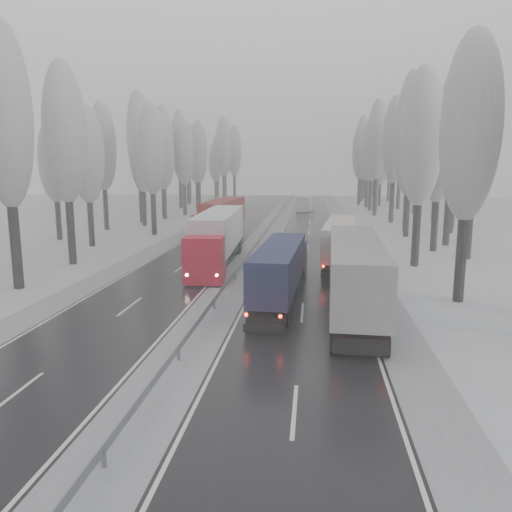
% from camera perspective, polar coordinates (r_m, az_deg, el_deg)
% --- Properties ---
extents(ground, '(260.00, 260.00, 0.00)m').
position_cam_1_polar(ground, '(19.27, -12.05, -16.10)').
color(ground, silver).
rests_on(ground, ground).
extents(carriageway_right, '(7.50, 200.00, 0.03)m').
position_cam_1_polar(carriageway_right, '(47.08, 5.82, -0.15)').
color(carriageway_right, black).
rests_on(carriageway_right, ground).
extents(carriageway_left, '(7.50, 200.00, 0.03)m').
position_cam_1_polar(carriageway_left, '(48.35, -6.72, 0.11)').
color(carriageway_left, black).
rests_on(carriageway_left, ground).
extents(median_slush, '(3.00, 200.00, 0.04)m').
position_cam_1_polar(median_slush, '(47.43, -0.53, -0.01)').
color(median_slush, '#A8ABB0').
rests_on(median_slush, ground).
extents(shoulder_right, '(2.40, 200.00, 0.04)m').
position_cam_1_polar(shoulder_right, '(47.29, 11.83, -0.27)').
color(shoulder_right, '#A8ABB0').
rests_on(shoulder_right, ground).
extents(shoulder_left, '(2.40, 200.00, 0.04)m').
position_cam_1_polar(shoulder_left, '(49.71, -12.28, 0.23)').
color(shoulder_left, '#A8ABB0').
rests_on(shoulder_left, ground).
extents(median_guardrail, '(0.12, 200.00, 0.76)m').
position_cam_1_polar(median_guardrail, '(47.32, -0.54, 0.67)').
color(median_guardrail, slate).
rests_on(median_guardrail, ground).
extents(tree_16, '(3.60, 3.60, 16.53)m').
position_cam_1_polar(tree_16, '(33.37, 23.32, 13.20)').
color(tree_16, black).
rests_on(tree_16, ground).
extents(tree_18, '(3.60, 3.60, 16.58)m').
position_cam_1_polar(tree_18, '(44.27, 18.39, 12.63)').
color(tree_18, black).
rests_on(tree_18, ground).
extents(tree_19, '(3.60, 3.60, 14.57)m').
position_cam_1_polar(tree_19, '(49.45, 23.73, 10.50)').
color(tree_19, black).
rests_on(tree_19, ground).
extents(tree_20, '(3.60, 3.60, 15.71)m').
position_cam_1_polar(tree_20, '(52.91, 20.22, 11.45)').
color(tree_20, black).
rests_on(tree_20, ground).
extents(tree_21, '(3.60, 3.60, 18.62)m').
position_cam_1_polar(tree_21, '(57.41, 21.61, 13.08)').
color(tree_21, black).
rests_on(tree_21, ground).
extents(tree_22, '(3.60, 3.60, 15.86)m').
position_cam_1_polar(tree_22, '(62.95, 17.20, 11.42)').
color(tree_22, black).
rests_on(tree_22, ground).
extents(tree_23, '(3.60, 3.60, 13.55)m').
position_cam_1_polar(tree_23, '(68.21, 21.79, 9.79)').
color(tree_23, black).
rests_on(tree_23, ground).
extents(tree_24, '(3.60, 3.60, 20.49)m').
position_cam_1_polar(tree_24, '(68.58, 17.24, 13.75)').
color(tree_24, black).
rests_on(tree_24, ground).
extents(tree_25, '(3.60, 3.60, 19.44)m').
position_cam_1_polar(tree_25, '(73.94, 22.04, 12.67)').
color(tree_25, black).
rests_on(tree_25, ground).
extents(tree_26, '(3.60, 3.60, 18.78)m').
position_cam_1_polar(tree_26, '(78.56, 15.57, 12.54)').
color(tree_26, black).
rests_on(tree_26, ground).
extents(tree_27, '(3.60, 3.60, 17.62)m').
position_cam_1_polar(tree_27, '(83.80, 20.05, 11.63)').
color(tree_27, black).
rests_on(tree_27, ground).
extents(tree_28, '(3.60, 3.60, 19.62)m').
position_cam_1_polar(tree_28, '(88.99, 13.71, 12.66)').
color(tree_28, black).
rests_on(tree_28, ground).
extents(tree_29, '(3.60, 3.60, 18.11)m').
position_cam_1_polar(tree_29, '(94.05, 17.94, 11.72)').
color(tree_29, black).
rests_on(tree_29, ground).
extents(tree_30, '(3.60, 3.60, 17.86)m').
position_cam_1_polar(tree_30, '(98.65, 13.12, 11.77)').
color(tree_30, black).
rests_on(tree_30, ground).
extents(tree_31, '(3.60, 3.60, 18.58)m').
position_cam_1_polar(tree_31, '(103.43, 16.20, 11.80)').
color(tree_31, black).
rests_on(tree_31, ground).
extents(tree_32, '(3.60, 3.60, 17.33)m').
position_cam_1_polar(tree_32, '(106.11, 12.69, 11.48)').
color(tree_32, black).
rests_on(tree_32, ground).
extents(tree_33, '(3.60, 3.60, 14.33)m').
position_cam_1_polar(tree_33, '(110.42, 14.07, 10.37)').
color(tree_33, black).
rests_on(tree_33, ground).
extents(tree_34, '(3.60, 3.60, 17.63)m').
position_cam_1_polar(tree_34, '(113.10, 11.85, 11.52)').
color(tree_34, black).
rests_on(tree_34, ground).
extents(tree_35, '(3.60, 3.60, 18.25)m').
position_cam_1_polar(tree_35, '(118.24, 16.22, 11.46)').
color(tree_35, black).
rests_on(tree_35, ground).
extents(tree_36, '(3.60, 3.60, 20.23)m').
position_cam_1_polar(tree_36, '(123.07, 12.08, 12.16)').
color(tree_36, black).
rests_on(tree_36, ground).
extents(tree_37, '(3.60, 3.60, 16.37)m').
position_cam_1_polar(tree_37, '(127.80, 15.04, 10.86)').
color(tree_37, black).
rests_on(tree_37, ground).
extents(tree_38, '(3.60, 3.60, 17.97)m').
position_cam_1_polar(tree_38, '(133.70, 12.36, 11.37)').
color(tree_38, black).
rests_on(tree_38, ground).
extents(tree_39, '(3.60, 3.60, 16.19)m').
position_cam_1_polar(tree_39, '(137.96, 13.36, 10.81)').
color(tree_39, black).
rests_on(tree_39, ground).
extents(tree_56, '(3.60, 3.60, 18.12)m').
position_cam_1_polar(tree_56, '(38.14, -26.81, 14.01)').
color(tree_56, black).
rests_on(tree_56, ground).
extents(tree_58, '(3.60, 3.60, 17.21)m').
position_cam_1_polar(tree_58, '(45.98, -21.03, 12.87)').
color(tree_58, black).
rests_on(tree_58, ground).
extents(tree_59, '(3.60, 3.60, 18.41)m').
position_cam_1_polar(tree_59, '(53.31, -26.59, 12.85)').
color(tree_59, black).
rests_on(tree_59, ground).
extents(tree_60, '(3.60, 3.60, 14.84)m').
position_cam_1_polar(tree_60, '(55.73, -18.75, 10.87)').
color(tree_60, black).
rests_on(tree_60, ground).
extents(tree_61, '(3.60, 3.60, 13.95)m').
position_cam_1_polar(tree_61, '(61.88, -22.05, 10.03)').
color(tree_61, black).
rests_on(tree_61, ground).
extents(tree_62, '(3.60, 3.60, 16.04)m').
position_cam_1_polar(tree_62, '(63.22, -11.87, 11.75)').
color(tree_62, black).
rests_on(tree_62, ground).
extents(tree_63, '(3.60, 3.60, 16.88)m').
position_cam_1_polar(tree_63, '(69.78, -17.14, 11.80)').
color(tree_63, black).
rests_on(tree_63, ground).
extents(tree_64, '(3.60, 3.60, 15.42)m').
position_cam_1_polar(tree_64, '(73.10, -12.88, 11.17)').
color(tree_64, black).
rests_on(tree_64, ground).
extents(tree_65, '(3.60, 3.60, 19.48)m').
position_cam_1_polar(tree_65, '(77.56, -13.25, 13.00)').
color(tree_65, black).
rests_on(tree_65, ground).
extents(tree_66, '(3.60, 3.60, 15.23)m').
position_cam_1_polar(tree_66, '(82.23, -10.56, 11.04)').
color(tree_66, black).
rests_on(tree_66, ground).
extents(tree_67, '(3.60, 3.60, 17.09)m').
position_cam_1_polar(tree_67, '(86.48, -10.69, 11.78)').
color(tree_67, black).
rests_on(tree_67, ground).
extents(tree_68, '(3.60, 3.60, 16.65)m').
position_cam_1_polar(tree_68, '(88.32, -8.27, 11.63)').
color(tree_68, black).
rests_on(tree_68, ground).
extents(tree_69, '(3.60, 3.60, 19.35)m').
position_cam_1_polar(tree_69, '(93.55, -10.60, 12.53)').
color(tree_69, black).
rests_on(tree_69, ground).
extents(tree_70, '(3.60, 3.60, 17.09)m').
position_cam_1_polar(tree_70, '(98.05, -6.61, 11.69)').
color(tree_70, black).
rests_on(tree_70, ground).
extents(tree_71, '(3.60, 3.60, 19.61)m').
position_cam_1_polar(tree_71, '(103.14, -8.75, 12.45)').
color(tree_71, black).
rests_on(tree_71, ground).
extents(tree_72, '(3.60, 3.60, 15.11)m').
position_cam_1_polar(tree_72, '(107.72, -6.82, 10.88)').
color(tree_72, black).
rests_on(tree_72, ground).
extents(tree_73, '(3.60, 3.60, 17.22)m').
position_cam_1_polar(tree_73, '(112.32, -7.82, 11.51)').
color(tree_73, black).
rests_on(tree_73, ground).
extents(tree_74, '(3.60, 3.60, 19.68)m').
position_cam_1_polar(tree_74, '(117.58, -3.74, 12.29)').
color(tree_74, black).
rests_on(tree_74, ground).
extents(tree_75, '(3.60, 3.60, 18.60)m').
position_cam_1_polar(tree_75, '(123.38, -7.67, 11.81)').
color(tree_75, black).
rests_on(tree_75, ground).
extents(tree_76, '(3.60, 3.60, 18.55)m').
position_cam_1_polar(tree_76, '(126.64, -2.50, 11.83)').
color(tree_76, black).
rests_on(tree_76, ground).
extents(tree_77, '(3.60, 3.60, 14.32)m').
position_cam_1_polar(tree_77, '(131.51, -4.67, 10.57)').
color(tree_77, black).
rests_on(tree_77, ground).
extents(tree_78, '(3.60, 3.60, 19.55)m').
position_cam_1_polar(tree_78, '(133.73, -3.57, 12.01)').
color(tree_78, black).
rests_on(tree_78, ground).
extents(tree_79, '(3.60, 3.60, 17.07)m').
position_cam_1_polar(tree_79, '(138.13, -4.42, 11.29)').
color(tree_79, black).
rests_on(tree_79, ground).
extents(truck_grey_tarp, '(3.27, 17.33, 4.42)m').
position_cam_1_polar(truck_grey_tarp, '(29.47, 11.15, -1.49)').
color(truck_grey_tarp, '#4B4A4F').
rests_on(truck_grey_tarp, ground).
extents(truck_blue_box, '(3.02, 14.43, 3.68)m').
position_cam_1_polar(truck_blue_box, '(31.97, 2.96, -1.18)').
color(truck_blue_box, navy).
rests_on(truck_blue_box, ground).
extents(truck_cream_box, '(3.72, 14.99, 3.81)m').
position_cam_1_polar(truck_cream_box, '(44.11, 9.65, 1.96)').
color(truck_cream_box, '#A8A295').
rests_on(truck_cream_box, ground).
extents(box_truck_distant, '(3.37, 8.00, 2.89)m').
position_cam_1_polar(box_truck_distant, '(94.82, 5.68, 5.98)').
color(box_truck_distant, '#B2B4B9').
rests_on(box_truck_distant, ground).
extents(truck_red_white, '(3.66, 17.93, 4.57)m').
position_cam_1_polar(truck_red_white, '(42.76, -4.39, 2.42)').
color(truck_red_white, red).
rests_on(truck_red_white, ground).
extents(truck_red_red, '(3.53, 17.26, 4.40)m').
position_cam_1_polar(truck_red_red, '(60.26, -3.99, 4.61)').
color(truck_red_red, red).
rests_on(truck_red_red, ground).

